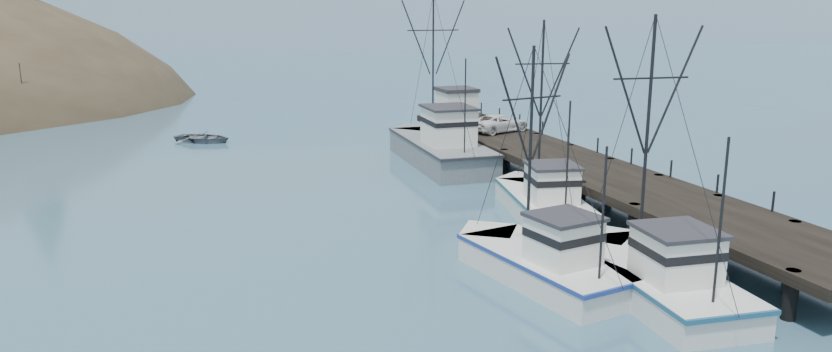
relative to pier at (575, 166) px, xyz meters
The scene contains 11 objects.
ground 21.33m from the pier, 131.19° to the right, with size 400.00×400.00×0.00m, color #325870.
pier is the anchor object (origin of this frame).
distant_ridge 154.06m from the pier, 91.49° to the left, with size 360.00×40.00×26.00m, color #9EB2C6.
distant_ridge_far 177.43m from the pier, 107.72° to the left, with size 180.00×25.00×18.00m, color silver.
trawler_near 17.10m from the pier, 110.36° to the right, with size 4.70×11.70×11.74m.
trawler_mid 16.25m from the pier, 126.16° to the right, with size 5.02×10.49×10.44m.
trawler_far 6.19m from the pier, 137.70° to the right, with size 5.33×11.04×11.27m.
work_vessel 12.05m from the pier, 115.17° to the left, with size 5.04×15.30×12.84m.
pier_shed 18.10m from the pier, 92.61° to the left, with size 3.00×3.20×2.80m.
pickup_truck 11.63m from the pier, 88.98° to the left, with size 2.27×4.93×1.37m, color silver.
motorboat 33.64m from the pier, 129.55° to the left, with size 3.61×5.06×1.05m, color slate.
Camera 1 is at (-10.75, -24.24, 11.84)m, focal length 32.00 mm.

